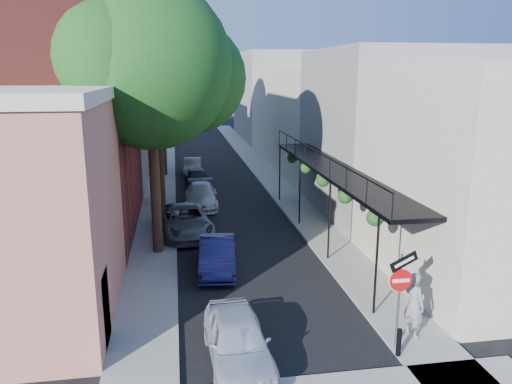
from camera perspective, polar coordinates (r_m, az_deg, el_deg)
name	(u,v)px	position (r m, az deg, el deg)	size (l,w,h in m)	color
ground	(297,380)	(13.83, 4.69, -20.65)	(160.00, 160.00, 0.00)	black
road_surface	(211,167)	(41.91, -5.12, 2.82)	(6.00, 64.00, 0.01)	black
sidewalk_left	(163,168)	(41.81, -10.60, 2.70)	(2.00, 64.00, 0.12)	gray
sidewalk_right	(258,165)	(42.36, 0.29, 3.07)	(2.00, 64.00, 0.12)	gray
buildings_left	(89,110)	(40.46, -18.55, 8.85)	(10.10, 59.10, 12.00)	#C37364
buildings_right	(319,113)	(42.40, 7.16, 8.92)	(9.80, 55.00, 10.00)	beige
sign_post	(401,284)	(14.64, 16.19, -10.05)	(0.89, 0.17, 2.99)	#595B60
bollard	(399,342)	(14.87, 16.02, -16.19)	(0.14, 0.14, 0.80)	black
oak_near	(161,69)	(21.35, -10.85, 13.62)	(7.48, 6.80, 11.42)	black
oak_mid	(164,85)	(29.32, -10.50, 11.94)	(6.60, 6.00, 10.20)	black
oak_far	(166,65)	(38.36, -10.24, 14.08)	(7.70, 7.00, 11.90)	black
parked_car_a	(238,340)	(14.11, -2.11, -16.55)	(1.63, 4.06, 1.38)	silver
parked_car_b	(217,255)	(20.11, -4.45, -7.21)	(1.38, 3.97, 1.31)	#161847
parked_car_c	(185,221)	(24.60, -8.10, -3.28)	(2.33, 5.05, 1.40)	#5C5D64
parked_car_d	(201,196)	(29.57, -6.29, -0.43)	(1.86, 4.58, 1.33)	#BBBABE
parked_car_e	(197,178)	(34.87, -6.74, 1.65)	(1.50, 3.72, 1.27)	black
parked_car_f	(192,167)	(39.12, -7.27, 2.91)	(1.30, 3.74, 1.23)	gray
pedestrian	(414,304)	(15.73, 17.61, -12.13)	(0.73, 0.48, 2.00)	gray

